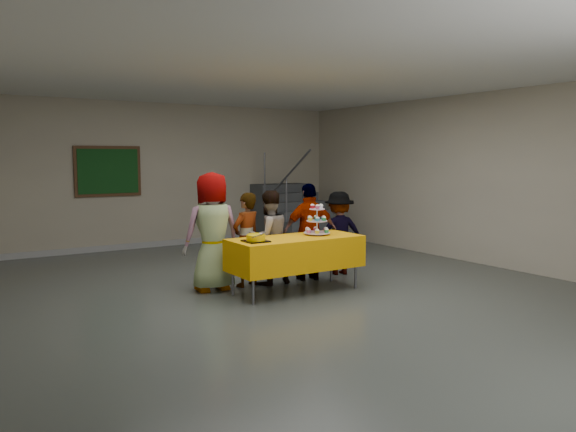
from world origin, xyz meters
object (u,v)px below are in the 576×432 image
object	(u,v)px
bake_table	(296,252)
cupcake_stand	(317,223)
schoolchild_c	(269,238)
staircase	(294,219)
schoolchild_a	(212,232)
bear_cake	(256,237)
noticeboard	(108,171)
schoolchild_e	(339,233)
schoolchild_b	(246,240)
schoolchild_d	(310,232)

from	to	relation	value
bake_table	cupcake_stand	distance (m)	0.55
schoolchild_c	staircase	world-z (taller)	staircase
schoolchild_a	staircase	bearing A→B (deg)	-134.29
schoolchild_a	bake_table	bearing A→B (deg)	146.05
bear_cake	noticeboard	size ratio (longest dim) A/B	0.28
cupcake_stand	staircase	size ratio (longest dim) A/B	0.19
bear_cake	staircase	size ratio (longest dim) A/B	0.15
bake_table	schoolchild_e	bearing A→B (deg)	26.97
staircase	bear_cake	bearing A→B (deg)	-128.59
schoolchild_b	cupcake_stand	bearing A→B (deg)	125.27
schoolchild_b	schoolchild_d	xyz separation A→B (m)	(1.02, -0.15, 0.06)
schoolchild_a	schoolchild_c	size ratio (longest dim) A/B	1.20
schoolchild_a	schoolchild_d	xyz separation A→B (m)	(1.54, -0.18, -0.09)
bear_cake	schoolchild_b	world-z (taller)	schoolchild_b
schoolchild_d	bake_table	bearing A→B (deg)	53.19
schoolchild_b	staircase	xyz separation A→B (m)	(3.01, 3.35, -0.20)
schoolchild_b	schoolchild_d	size ratio (longest dim) A/B	0.92
bake_table	cupcake_stand	world-z (taller)	cupcake_stand
schoolchild_a	noticeboard	xyz separation A→B (m)	(-0.32, 4.16, 0.76)
bake_table	schoolchild_d	distance (m)	0.82
bake_table	schoolchild_b	size ratio (longest dim) A/B	1.37
schoolchild_d	schoolchild_b	bearing A→B (deg)	3.81
bake_table	bear_cake	xyz separation A→B (m)	(-0.67, -0.06, 0.27)
bear_cake	schoolchild_c	size ratio (longest dim) A/B	0.26
noticeboard	schoolchild_a	bearing A→B (deg)	-85.54
schoolchild_a	schoolchild_b	xyz separation A→B (m)	(0.53, -0.03, -0.15)
cupcake_stand	schoolchild_e	bearing A→B (deg)	34.53
schoolchild_c	schoolchild_d	xyz separation A→B (m)	(0.68, -0.08, 0.05)
schoolchild_a	schoolchild_e	world-z (taller)	schoolchild_a
bake_table	schoolchild_a	world-z (taller)	schoolchild_a
schoolchild_e	cupcake_stand	bearing A→B (deg)	49.20
schoolchild_c	schoolchild_e	bearing A→B (deg)	-178.41
bake_table	schoolchild_c	xyz separation A→B (m)	(-0.08, 0.60, 0.14)
schoolchild_d	schoolchild_e	size ratio (longest dim) A/B	1.12
bear_cake	staircase	bearing A→B (deg)	51.41
bake_table	staircase	size ratio (longest dim) A/B	0.78
schoolchild_d	staircase	bearing A→B (deg)	-107.29
schoolchild_b	noticeboard	size ratio (longest dim) A/B	1.06
schoolchild_e	staircase	distance (m)	3.65
bake_table	bear_cake	size ratio (longest dim) A/B	5.25
bear_cake	schoolchild_a	world-z (taller)	schoolchild_a
schoolchild_e	noticeboard	distance (m)	5.00
noticeboard	schoolchild_e	bearing A→B (deg)	-59.20
bear_cake	schoolchild_e	size ratio (longest dim) A/B	0.27
bear_cake	schoolchild_a	size ratio (longest dim) A/B	0.21
schoolchild_b	bake_table	bearing A→B (deg)	104.52
bake_table	schoolchild_c	distance (m)	0.63
schoolchild_c	cupcake_stand	bearing A→B (deg)	131.20
schoolchild_a	schoolchild_b	size ratio (longest dim) A/B	1.22
cupcake_stand	noticeboard	size ratio (longest dim) A/B	0.34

